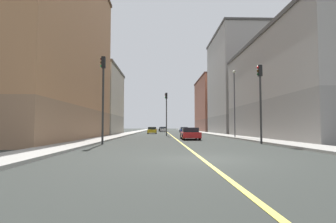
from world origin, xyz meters
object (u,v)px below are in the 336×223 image
car_yellow (152,130)px  car_black (162,129)px  car_orange (153,130)px  building_right_midblock (92,101)px  car_blue (184,130)px  car_white (163,129)px  building_left_mid (239,84)px  building_left_far (216,105)px  building_right_corner (44,45)px  street_lamp_left_near (234,97)px  car_red (190,134)px  traffic_light_left_near (260,93)px  traffic_light_right_near (103,88)px  traffic_light_median_far (166,108)px  building_left_near (296,88)px

car_yellow → car_black: car_yellow is taller
car_orange → building_right_midblock: bearing=-116.9°
car_blue → car_white: (-4.82, 7.15, 0.04)m
building_left_mid → car_white: bearing=128.6°
building_left_far → car_blue: building_left_far is taller
building_right_corner → street_lamp_left_near: (21.08, 4.27, -4.84)m
building_left_far → car_white: size_ratio=4.62×
car_orange → car_red: bearing=-82.7°
traffic_light_left_near → car_black: 58.19m
traffic_light_right_near → car_orange: (2.65, 46.86, -3.75)m
car_white → street_lamp_left_near: bearing=-78.3°
street_lamp_left_near → car_white: size_ratio=1.84×
building_left_far → street_lamp_left_near: (-6.65, -42.43, -2.45)m
building_left_far → building_right_corner: (-27.73, -46.70, 2.39)m
building_left_mid → building_left_far: bearing=90.0°
building_left_far → traffic_light_right_near: building_left_far is taller
building_left_far → car_yellow: bearing=-128.7°
car_blue → car_orange: car_blue is taller
traffic_light_median_far → car_blue: traffic_light_median_far is taller
traffic_light_right_near → car_orange: size_ratio=1.48×
car_red → building_left_mid: bearing=62.7°
building_right_midblock → street_lamp_left_near: bearing=-36.5°
car_black → car_blue: bearing=-70.6°
building_right_midblock → car_red: size_ratio=3.21×
traffic_light_median_far → traffic_light_right_near: bearing=-105.8°
building_right_corner → traffic_light_median_far: bearing=43.6°
car_red → traffic_light_median_far: bearing=101.0°
street_lamp_left_near → car_blue: 32.37m
building_right_midblock → traffic_light_median_far: building_right_midblock is taller
building_left_near → street_lamp_left_near: bearing=163.7°
building_left_far → building_right_corner: 54.36m
traffic_light_left_near → car_red: traffic_light_left_near is taller
traffic_light_median_far → building_right_midblock: bearing=150.3°
car_red → street_lamp_left_near: bearing=31.2°
traffic_light_median_far → building_right_corner: bearing=-136.4°
building_left_mid → building_right_corner: building_left_mid is taller
building_right_midblock → car_black: building_right_midblock is taller
car_white → car_black: 7.54m
traffic_light_left_near → car_red: (-4.77, 7.51, -3.42)m
building_right_corner → car_red: building_right_corner is taller
building_right_corner → car_black: bearing=76.1°
car_orange → car_blue: bearing=-27.7°
traffic_light_median_far → car_red: (2.25, -11.64, -3.53)m
building_right_midblock → building_left_mid: bearing=10.2°
street_lamp_left_near → car_blue: (-3.30, 31.91, -4.34)m
building_right_corner → car_yellow: 28.80m
building_right_midblock → traffic_light_right_near: 27.71m
traffic_light_left_near → street_lamp_left_near: (1.02, 11.01, 0.92)m
car_blue → building_right_corner: bearing=-116.2°
building_left_far → car_yellow: (-17.22, -21.50, -6.77)m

